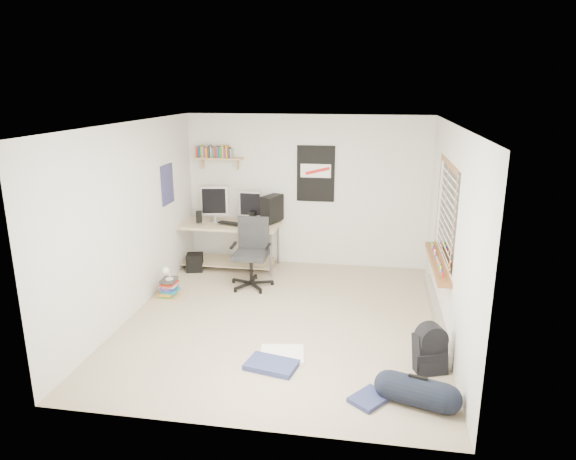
% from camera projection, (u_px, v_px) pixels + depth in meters
% --- Properties ---
extents(floor, '(4.00, 4.50, 0.01)m').
position_uv_depth(floor, '(283.00, 319.00, 6.69)').
color(floor, gray).
rests_on(floor, ground).
extents(ceiling, '(4.00, 4.50, 0.01)m').
position_uv_depth(ceiling, '(283.00, 124.00, 6.01)').
color(ceiling, white).
rests_on(ceiling, ground).
extents(back_wall, '(4.00, 0.01, 2.50)m').
position_uv_depth(back_wall, '(307.00, 191.00, 8.49)').
color(back_wall, silver).
rests_on(back_wall, ground).
extents(left_wall, '(0.01, 4.50, 2.50)m').
position_uv_depth(left_wall, '(131.00, 220.00, 6.67)').
color(left_wall, silver).
rests_on(left_wall, ground).
extents(right_wall, '(0.01, 4.50, 2.50)m').
position_uv_depth(right_wall, '(451.00, 234.00, 6.03)').
color(right_wall, silver).
rests_on(right_wall, ground).
extents(desk, '(1.85, 1.17, 0.78)m').
position_uv_depth(desk, '(228.00, 246.00, 8.53)').
color(desk, beige).
rests_on(desk, floor).
extents(monitor_left, '(0.44, 0.19, 0.47)m').
position_uv_depth(monitor_left, '(215.00, 206.00, 8.46)').
color(monitor_left, '#ADADB2').
rests_on(monitor_left, desk).
extents(monitor_right, '(0.38, 0.12, 0.41)m').
position_uv_depth(monitor_right, '(251.00, 210.00, 8.37)').
color(monitor_right, '#A6A7AB').
rests_on(monitor_right, desk).
extents(pc_tower, '(0.34, 0.45, 0.43)m').
position_uv_depth(pc_tower, '(272.00, 208.00, 8.40)').
color(pc_tower, black).
rests_on(pc_tower, desk).
extents(keyboard, '(0.40, 0.23, 0.02)m').
position_uv_depth(keyboard, '(230.00, 223.00, 8.31)').
color(keyboard, black).
rests_on(keyboard, desk).
extents(speaker_left, '(0.11, 0.11, 0.18)m').
position_uv_depth(speaker_left, '(199.00, 217.00, 8.36)').
color(speaker_left, black).
rests_on(speaker_left, desk).
extents(speaker_right, '(0.10, 0.10, 0.19)m').
position_uv_depth(speaker_right, '(252.00, 217.00, 8.34)').
color(speaker_right, black).
rests_on(speaker_right, desk).
extents(office_chair, '(0.70, 0.70, 1.04)m').
position_uv_depth(office_chair, '(251.00, 256.00, 7.66)').
color(office_chair, '#232426').
rests_on(office_chair, floor).
extents(wall_shelf, '(0.80, 0.22, 0.24)m').
position_uv_depth(wall_shelf, '(219.00, 158.00, 8.47)').
color(wall_shelf, tan).
rests_on(wall_shelf, back_wall).
extents(poster_back_wall, '(0.62, 0.03, 0.92)m').
position_uv_depth(poster_back_wall, '(316.00, 174.00, 8.36)').
color(poster_back_wall, black).
rests_on(poster_back_wall, back_wall).
extents(poster_left_wall, '(0.02, 0.42, 0.60)m').
position_uv_depth(poster_left_wall, '(167.00, 184.00, 7.74)').
color(poster_left_wall, navy).
rests_on(poster_left_wall, left_wall).
extents(window, '(0.10, 1.50, 1.26)m').
position_uv_depth(window, '(444.00, 212.00, 6.27)').
color(window, brown).
rests_on(window, right_wall).
extents(baseboard_heater, '(0.08, 2.50, 0.18)m').
position_uv_depth(baseboard_heater, '(436.00, 314.00, 6.64)').
color(baseboard_heater, '#B7B2A8').
rests_on(baseboard_heater, floor).
extents(backpack, '(0.39, 0.35, 0.43)m').
position_uv_depth(backpack, '(430.00, 353.00, 5.43)').
color(backpack, black).
rests_on(backpack, floor).
extents(duffel_bag, '(0.36, 0.36, 0.56)m').
position_uv_depth(duffel_bag, '(417.00, 392.00, 4.86)').
color(duffel_bag, black).
rests_on(duffel_bag, floor).
extents(tshirt, '(0.54, 0.48, 0.04)m').
position_uv_depth(tshirt, '(282.00, 354.00, 5.77)').
color(tshirt, white).
rests_on(tshirt, floor).
extents(jeans_a, '(0.60, 0.45, 0.06)m').
position_uv_depth(jeans_a, '(272.00, 365.00, 5.53)').
color(jeans_a, navy).
rests_on(jeans_a, floor).
extents(jeans_b, '(0.44, 0.46, 0.05)m').
position_uv_depth(jeans_b, '(370.00, 398.00, 4.95)').
color(jeans_b, navy).
rests_on(jeans_b, floor).
extents(book_stack, '(0.50, 0.43, 0.31)m').
position_uv_depth(book_stack, '(169.00, 287.00, 7.37)').
color(book_stack, brown).
rests_on(book_stack, floor).
extents(desk_lamp, '(0.12, 0.19, 0.18)m').
position_uv_depth(desk_lamp, '(169.00, 272.00, 7.29)').
color(desk_lamp, white).
rests_on(desk_lamp, book_stack).
extents(subwoofer, '(0.31, 0.31, 0.29)m').
position_uv_depth(subwoofer, '(195.00, 262.00, 8.41)').
color(subwoofer, black).
rests_on(subwoofer, floor).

